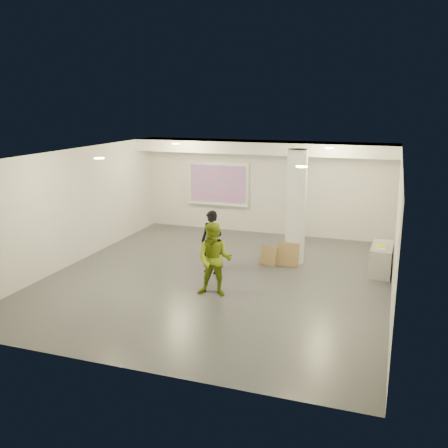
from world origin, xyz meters
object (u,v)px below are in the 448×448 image
at_px(column, 296,207).
at_px(man, 215,260).
at_px(credenza, 381,259).
at_px(projection_screen, 218,184).
at_px(woman, 212,242).

bearing_deg(column, man, -112.48).
xyz_separation_m(column, credenza, (2.22, -0.17, -1.15)).
distance_m(projection_screen, woman, 4.40).
distance_m(projection_screen, credenza, 6.13).
bearing_deg(woman, projection_screen, 118.55).
distance_m(projection_screen, man, 5.91).
bearing_deg(man, credenza, 32.65).
relative_size(column, man, 1.82).
distance_m(column, credenza, 2.50).
relative_size(credenza, man, 0.74).
bearing_deg(column, woman, -140.41).
xyz_separation_m(credenza, woman, (-4.02, -1.32, 0.43)).
xyz_separation_m(projection_screen, credenza, (5.32, -2.82, -1.17)).
xyz_separation_m(column, woman, (-1.80, -1.48, -0.71)).
bearing_deg(credenza, projection_screen, 154.05).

